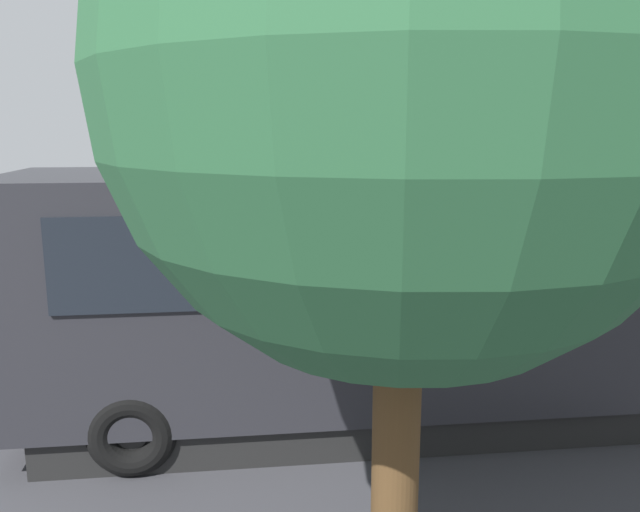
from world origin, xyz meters
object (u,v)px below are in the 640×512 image
(stunt_motorcycle, at_px, (256,235))
(tree_left, at_px, (406,26))
(parked_motorcycle_silver, at_px, (571,322))
(spectator_far_left, at_px, (471,282))
(spectator_centre, at_px, (366,291))
(spectator_far_right, at_px, (258,292))
(tour_bus, at_px, (425,295))
(spectator_right, at_px, (315,288))
(spectator_left, at_px, (409,284))

(stunt_motorcycle, xyz_separation_m, tree_left, (-0.40, 12.50, 3.33))
(parked_motorcycle_silver, bearing_deg, stunt_motorcycle, -51.39)
(spectator_far_left, xyz_separation_m, stunt_motorcycle, (3.62, -5.55, 0.01))
(spectator_centre, relative_size, tree_left, 0.25)
(spectator_far_left, height_order, parked_motorcycle_silver, spectator_far_left)
(spectator_far_right, xyz_separation_m, stunt_motorcycle, (-0.21, -5.69, 0.02))
(tour_bus, relative_size, spectator_far_left, 5.89)
(spectator_right, bearing_deg, tree_left, 86.90)
(tour_bus, height_order, spectator_centre, tour_bus)
(spectator_centre, relative_size, parked_motorcycle_silver, 0.81)
(spectator_right, height_order, tree_left, tree_left)
(spectator_left, bearing_deg, spectator_right, 3.77)
(spectator_centre, xyz_separation_m, tree_left, (1.26, 6.86, 3.40))
(spectator_centre, height_order, stunt_motorcycle, stunt_motorcycle)
(spectator_centre, xyz_separation_m, spectator_far_right, (1.88, 0.05, 0.06))
(parked_motorcycle_silver, bearing_deg, spectator_far_right, -7.50)
(spectator_left, bearing_deg, tour_bus, 77.72)
(tree_left, bearing_deg, spectator_left, -106.54)
(tree_left, bearing_deg, spectator_far_right, -84.82)
(tour_bus, height_order, spectator_far_left, tour_bus)
(spectator_far_left, xyz_separation_m, tree_left, (3.21, 6.96, 3.34))
(spectator_centre, distance_m, tree_left, 7.76)
(spectator_centre, bearing_deg, spectator_left, -171.26)
(spectator_far_right, xyz_separation_m, parked_motorcycle_silver, (-5.32, 0.70, -0.56))
(spectator_right, relative_size, parked_motorcycle_silver, 0.86)
(spectator_far_right, bearing_deg, spectator_centre, -178.39)
(tour_bus, xyz_separation_m, spectator_right, (1.05, -2.90, -0.59))
(tour_bus, bearing_deg, spectator_right, -70.10)
(tour_bus, bearing_deg, stunt_motorcycle, -77.92)
(spectator_far_left, distance_m, parked_motorcycle_silver, 1.80)
(spectator_left, bearing_deg, spectator_centre, 8.74)
(spectator_right, distance_m, stunt_motorcycle, 5.68)
(spectator_far_right, relative_size, tree_left, 0.27)
(spectator_left, xyz_separation_m, parked_motorcycle_silver, (-2.63, 0.88, -0.56))
(spectator_far_right, distance_m, parked_motorcycle_silver, 5.39)
(spectator_right, bearing_deg, spectator_left, -176.23)
(parked_motorcycle_silver, distance_m, tree_left, 8.64)
(spectator_left, distance_m, parked_motorcycle_silver, 2.82)
(spectator_far_left, xyz_separation_m, parked_motorcycle_silver, (-1.49, 0.85, -0.56))
(spectator_left, height_order, tree_left, tree_left)
(spectator_far_left, bearing_deg, parked_motorcycle_silver, 150.37)
(tour_bus, height_order, spectator_far_right, tour_bus)
(spectator_right, height_order, stunt_motorcycle, stunt_motorcycle)
(spectator_far_left, relative_size, parked_motorcycle_silver, 0.85)
(spectator_right, xyz_separation_m, tree_left, (0.37, 6.87, 3.32))
(tour_bus, distance_m, stunt_motorcycle, 8.73)
(tour_bus, bearing_deg, spectator_left, -102.28)
(stunt_motorcycle, bearing_deg, spectator_centre, 106.42)
(stunt_motorcycle, bearing_deg, parked_motorcycle_silver, 128.61)
(spectator_far_right, bearing_deg, spectator_far_left, -177.81)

